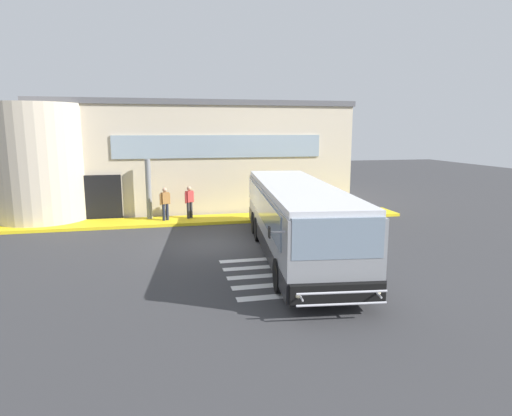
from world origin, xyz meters
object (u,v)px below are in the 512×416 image
(entry_support_column, at_px, (149,189))
(bus_main_foreground, at_px, (296,221))
(passenger_by_doorway, at_px, (189,200))
(safety_bollard_yellow, at_px, (278,214))
(passenger_near_column, at_px, (165,202))

(entry_support_column, bearing_deg, bus_main_foreground, -53.78)
(bus_main_foreground, distance_m, passenger_by_doorway, 7.98)
(bus_main_foreground, bearing_deg, entry_support_column, 126.22)
(entry_support_column, distance_m, safety_bollard_yellow, 6.74)
(entry_support_column, height_order, passenger_near_column, entry_support_column)
(bus_main_foreground, height_order, passenger_near_column, bus_main_foreground)
(safety_bollard_yellow, bearing_deg, passenger_by_doorway, 161.87)
(passenger_near_column, bearing_deg, entry_support_column, 140.31)
(entry_support_column, height_order, passenger_by_doorway, entry_support_column)
(passenger_near_column, xyz_separation_m, passenger_by_doorway, (1.23, 0.29, 0.00))
(passenger_near_column, bearing_deg, passenger_by_doorway, 13.00)
(passenger_by_doorway, bearing_deg, passenger_near_column, -167.00)
(safety_bollard_yellow, bearing_deg, entry_support_column, 164.23)
(entry_support_column, xyz_separation_m, safety_bollard_yellow, (6.37, -1.80, -1.24))
(entry_support_column, xyz_separation_m, passenger_near_column, (0.80, -0.66, -0.61))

